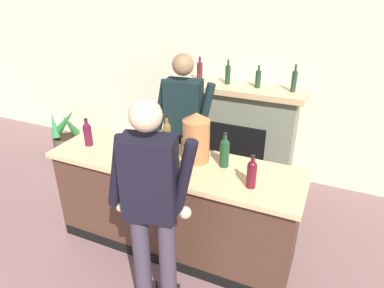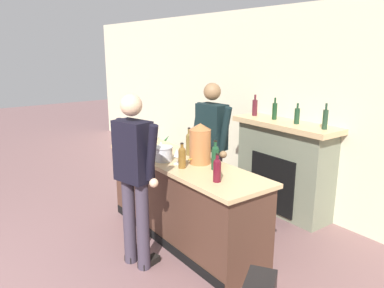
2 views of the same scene
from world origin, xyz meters
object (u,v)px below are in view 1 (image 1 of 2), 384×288
object	(u,v)px
wine_glass_mid_counter	(127,152)
wine_glass_front_right	(172,156)
copper_dispenser	(196,137)
wine_bottle_cabernet_heavy	(186,161)
person_customer	(152,207)
wine_bottle_rose_blush	(252,173)
person_bartender	(184,132)
wine_glass_by_dispenser	(131,144)
wine_bottle_chardonnay_pale	(167,135)
ice_bucket_steel	(149,158)
wine_bottle_port_short	(88,133)
wine_bottle_riesling_slim	(224,151)
fireplace_stone	(241,132)
potted_plant_corner	(65,136)

from	to	relation	value
wine_glass_mid_counter	wine_glass_front_right	size ratio (longest dim) A/B	0.89
copper_dispenser	wine_bottle_cabernet_heavy	xyz separation A→B (m)	(0.02, -0.26, -0.10)
person_customer	copper_dispenser	world-z (taller)	person_customer
person_customer	wine_bottle_rose_blush	world-z (taller)	person_customer
person_bartender	wine_glass_by_dispenser	distance (m)	0.63
wine_bottle_cabernet_heavy	wine_glass_by_dispenser	xyz separation A→B (m)	(-0.60, 0.11, -0.02)
wine_bottle_chardonnay_pale	copper_dispenser	bearing A→B (deg)	-15.37
copper_dispenser	wine_bottle_rose_blush	distance (m)	0.62
wine_bottle_cabernet_heavy	person_bartender	bearing A→B (deg)	116.70
ice_bucket_steel	wine_glass_mid_counter	distance (m)	0.21
person_customer	person_bartender	bearing A→B (deg)	105.26
ice_bucket_steel	wine_bottle_port_short	world-z (taller)	wine_bottle_port_short
wine_bottle_chardonnay_pale	wine_bottle_riesling_slim	size ratio (longest dim) A/B	1.07
wine_glass_by_dispenser	wine_glass_mid_counter	size ratio (longest dim) A/B	0.97
wine_bottle_port_short	wine_bottle_riesling_slim	world-z (taller)	wine_bottle_riesling_slim
copper_dispenser	person_bartender	bearing A→B (deg)	127.34
person_bartender	wine_glass_front_right	size ratio (longest dim) A/B	9.91
wine_bottle_chardonnay_pale	wine_glass_mid_counter	distance (m)	0.44
copper_dispenser	wine_bottle_chardonnay_pale	distance (m)	0.36
wine_bottle_rose_blush	copper_dispenser	bearing A→B (deg)	157.96
person_customer	person_bartender	xyz separation A→B (m)	(-0.34, 1.25, 0.01)
wine_bottle_rose_blush	wine_bottle_riesling_slim	distance (m)	0.38
fireplace_stone	wine_bottle_chardonnay_pale	bearing A→B (deg)	-104.61
wine_bottle_port_short	wine_bottle_rose_blush	distance (m)	1.65
person_bartender	wine_glass_mid_counter	xyz separation A→B (m)	(-0.20, -0.73, 0.06)
person_bartender	wine_bottle_rose_blush	xyz separation A→B (m)	(0.89, -0.65, 0.08)
person_customer	wine_bottle_chardonnay_pale	world-z (taller)	person_customer
wine_bottle_riesling_slim	wine_glass_front_right	xyz separation A→B (m)	(-0.39, -0.22, -0.02)
fireplace_stone	wine_glass_mid_counter	xyz separation A→B (m)	(-0.53, -1.73, 0.42)
person_customer	fireplace_stone	bearing A→B (deg)	90.23
wine_glass_front_right	potted_plant_corner	bearing A→B (deg)	152.79
wine_bottle_rose_blush	ice_bucket_steel	bearing A→B (deg)	-176.80
ice_bucket_steel	wine_glass_mid_counter	xyz separation A→B (m)	(-0.20, -0.03, 0.03)
wine_glass_front_right	wine_bottle_chardonnay_pale	bearing A→B (deg)	123.65
person_bartender	wine_bottle_rose_blush	distance (m)	1.10
wine_bottle_rose_blush	wine_glass_front_right	bearing A→B (deg)	179.59
copper_dispenser	wine_glass_mid_counter	bearing A→B (deg)	-149.38
copper_dispenser	wine_glass_by_dispenser	world-z (taller)	copper_dispenser
wine_glass_by_dispenser	wine_bottle_chardonnay_pale	bearing A→B (deg)	44.37
copper_dispenser	wine_bottle_rose_blush	size ratio (longest dim) A/B	1.63
person_bartender	wine_bottle_chardonnay_pale	distance (m)	0.35
wine_bottle_rose_blush	wine_glass_front_right	distance (m)	0.69
wine_bottle_riesling_slim	wine_bottle_cabernet_heavy	bearing A→B (deg)	-134.08
wine_bottle_riesling_slim	wine_glass_front_right	bearing A→B (deg)	-150.58
fireplace_stone	wine_bottle_chardonnay_pale	distance (m)	1.45
fireplace_stone	wine_bottle_rose_blush	world-z (taller)	fireplace_stone
wine_bottle_chardonnay_pale	wine_glass_by_dispenser	distance (m)	0.34
ice_bucket_steel	wine_glass_by_dispenser	xyz separation A→B (m)	(-0.26, 0.13, 0.03)
fireplace_stone	ice_bucket_steel	distance (m)	1.78
wine_glass_front_right	wine_glass_mid_counter	bearing A→B (deg)	-167.83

